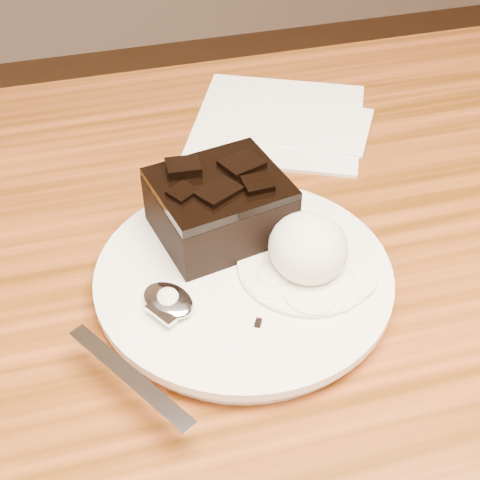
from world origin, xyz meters
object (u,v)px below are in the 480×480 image
object	(u,v)px
ice_cream_scoop	(308,248)
spoon	(168,302)
napkin	(279,120)
brownie	(220,210)
plate	(244,280)

from	to	relation	value
ice_cream_scoop	spoon	bearing A→B (deg)	-174.06
spoon	napkin	xyz separation A→B (m)	(0.16, 0.23, -0.02)
ice_cream_scoop	brownie	bearing A→B (deg)	131.98
spoon	brownie	bearing A→B (deg)	20.06
spoon	ice_cream_scoop	bearing A→B (deg)	-25.27
brownie	spoon	size ratio (longest dim) A/B	0.57
ice_cream_scoop	napkin	bearing A→B (deg)	77.08
napkin	plate	bearing A→B (deg)	-114.32
ice_cream_scoop	spoon	world-z (taller)	ice_cream_scoop
brownie	napkin	xyz separation A→B (m)	(0.10, 0.17, -0.04)
plate	ice_cream_scoop	world-z (taller)	ice_cream_scoop
ice_cream_scoop	spoon	size ratio (longest dim) A/B	0.37
spoon	napkin	world-z (taller)	spoon
spoon	napkin	bearing A→B (deg)	25.02
spoon	plate	bearing A→B (deg)	-12.86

